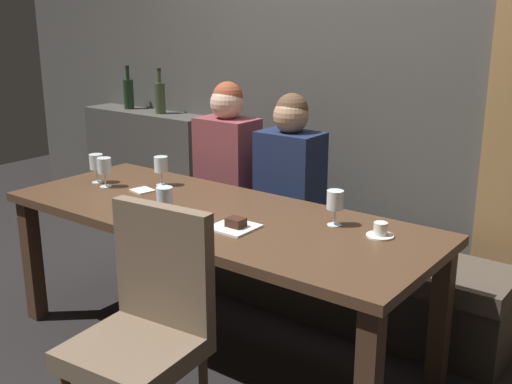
# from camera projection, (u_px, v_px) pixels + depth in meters

# --- Properties ---
(ground) EXTENTS (9.00, 9.00, 0.00)m
(ground) POSITION_uv_depth(u_px,v_px,m) (216.00, 348.00, 3.22)
(ground) COLOR black
(back_wall_tiled) EXTENTS (6.00, 0.12, 3.00)m
(back_wall_tiled) POSITION_uv_depth(u_px,v_px,m) (344.00, 41.00, 3.74)
(back_wall_tiled) COLOR #4C4944
(back_wall_tiled) RESTS_ON ground
(back_counter) EXTENTS (1.10, 0.28, 0.95)m
(back_counter) POSITION_uv_depth(u_px,v_px,m) (150.00, 173.00, 4.78)
(back_counter) COLOR #413E3A
(back_counter) RESTS_ON ground
(dining_table) EXTENTS (2.20, 0.84, 0.74)m
(dining_table) POSITION_uv_depth(u_px,v_px,m) (214.00, 229.00, 3.04)
(dining_table) COLOR #412B1C
(dining_table) RESTS_ON ground
(banquette_bench) EXTENTS (2.50, 0.44, 0.45)m
(banquette_bench) POSITION_uv_depth(u_px,v_px,m) (292.00, 264.00, 3.70)
(banquette_bench) COLOR #312A23
(banquette_bench) RESTS_ON ground
(chair_near_side) EXTENTS (0.48, 0.48, 0.98)m
(chair_near_side) POSITION_uv_depth(u_px,v_px,m) (147.00, 319.00, 2.35)
(chair_near_side) COLOR #4C3321
(chair_near_side) RESTS_ON ground
(diner_redhead) EXTENTS (0.36, 0.24, 0.82)m
(diner_redhead) POSITION_uv_depth(u_px,v_px,m) (227.00, 153.00, 3.81)
(diner_redhead) COLOR brown
(diner_redhead) RESTS_ON banquette_bench
(diner_bearded) EXTENTS (0.36, 0.24, 0.78)m
(diner_bearded) POSITION_uv_depth(u_px,v_px,m) (290.00, 166.00, 3.57)
(diner_bearded) COLOR #192342
(diner_bearded) RESTS_ON banquette_bench
(wine_bottle_dark_red) EXTENTS (0.08, 0.08, 0.33)m
(wine_bottle_dark_red) POSITION_uv_depth(u_px,v_px,m) (129.00, 93.00, 4.73)
(wine_bottle_dark_red) COLOR black
(wine_bottle_dark_red) RESTS_ON back_counter
(wine_bottle_pale_label) EXTENTS (0.08, 0.08, 0.33)m
(wine_bottle_pale_label) POSITION_uv_depth(u_px,v_px,m) (160.00, 97.00, 4.52)
(wine_bottle_pale_label) COLOR #384728
(wine_bottle_pale_label) RESTS_ON back_counter
(wine_glass_end_right) EXTENTS (0.08, 0.08, 0.16)m
(wine_glass_end_right) POSITION_uv_depth(u_px,v_px,m) (165.00, 198.00, 2.85)
(wine_glass_end_right) COLOR silver
(wine_glass_end_right) RESTS_ON dining_table
(wine_glass_end_left) EXTENTS (0.08, 0.08, 0.16)m
(wine_glass_end_left) POSITION_uv_depth(u_px,v_px,m) (96.00, 163.00, 3.49)
(wine_glass_end_left) COLOR silver
(wine_glass_end_left) RESTS_ON dining_table
(wine_glass_far_right) EXTENTS (0.08, 0.08, 0.16)m
(wine_glass_far_right) POSITION_uv_depth(u_px,v_px,m) (335.00, 201.00, 2.80)
(wine_glass_far_right) COLOR silver
(wine_glass_far_right) RESTS_ON dining_table
(wine_glass_center_back) EXTENTS (0.08, 0.08, 0.16)m
(wine_glass_center_back) POSITION_uv_depth(u_px,v_px,m) (104.00, 166.00, 3.41)
(wine_glass_center_back) COLOR silver
(wine_glass_center_back) RESTS_ON dining_table
(wine_glass_near_right) EXTENTS (0.08, 0.08, 0.16)m
(wine_glass_near_right) POSITION_uv_depth(u_px,v_px,m) (161.00, 165.00, 3.44)
(wine_glass_near_right) COLOR silver
(wine_glass_near_right) RESTS_ON dining_table
(espresso_cup) EXTENTS (0.12, 0.12, 0.06)m
(espresso_cup) POSITION_uv_depth(u_px,v_px,m) (380.00, 231.00, 2.68)
(espresso_cup) COLOR white
(espresso_cup) RESTS_ON dining_table
(dessert_plate) EXTENTS (0.19, 0.19, 0.05)m
(dessert_plate) POSITION_uv_depth(u_px,v_px,m) (235.00, 225.00, 2.78)
(dessert_plate) COLOR white
(dessert_plate) RESTS_ON dining_table
(folded_napkin) EXTENTS (0.13, 0.12, 0.01)m
(folded_napkin) POSITION_uv_depth(u_px,v_px,m) (143.00, 190.00, 3.36)
(folded_napkin) COLOR silver
(folded_napkin) RESTS_ON dining_table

